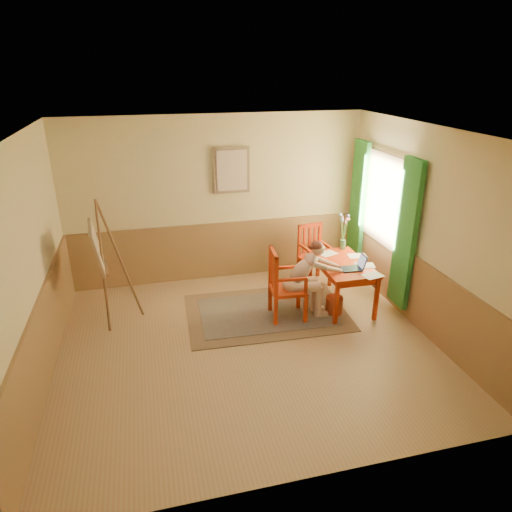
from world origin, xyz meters
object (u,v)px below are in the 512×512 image
object	(u,v)px
figure	(306,276)
chair_back	(313,255)
chair_left	(284,285)
table	(342,268)
easel	(100,252)
laptop	(355,266)

from	to	relation	value
figure	chair_back	bearing A→B (deg)	64.04
chair_left	table	bearing A→B (deg)	9.37
chair_back	figure	world-z (taller)	figure
figure	chair_left	bearing A→B (deg)	176.57
table	easel	size ratio (longest dim) A/B	0.65
chair_left	figure	distance (m)	0.35
figure	table	bearing A→B (deg)	15.46
figure	easel	distance (m)	2.94
figure	easel	xyz separation A→B (m)	(-2.86, 0.55, 0.44)
table	chair_left	size ratio (longest dim) A/B	1.12
laptop	chair_back	bearing A→B (deg)	99.84
chair_back	easel	distance (m)	3.47
table	chair_back	distance (m)	0.91
chair_left	chair_back	world-z (taller)	chair_left
chair_back	figure	bearing A→B (deg)	-115.96
table	chair_left	distance (m)	1.00
table	laptop	size ratio (longest dim) A/B	3.32
table	laptop	world-z (taller)	laptop
table	chair_left	xyz separation A→B (m)	(-0.98, -0.16, -0.09)
chair_back	laptop	xyz separation A→B (m)	(0.20, -1.15, 0.26)
chair_back	figure	size ratio (longest dim) A/B	0.85
chair_left	easel	bearing A→B (deg)	168.06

